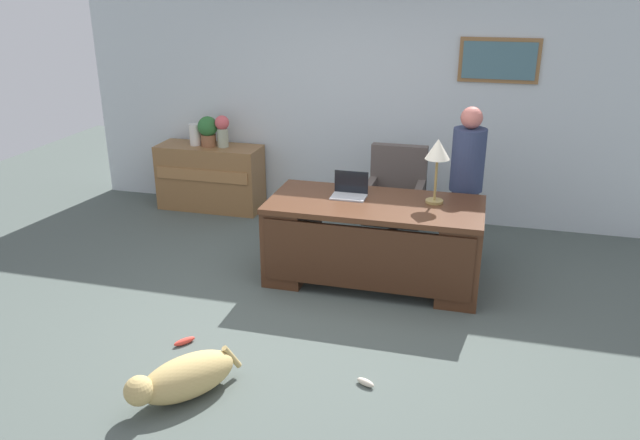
{
  "coord_description": "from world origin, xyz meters",
  "views": [
    {
      "loc": [
        1.31,
        -4.55,
        2.69
      ],
      "look_at": [
        0.02,
        0.3,
        0.75
      ],
      "focal_mm": 35.23,
      "sensor_mm": 36.0,
      "label": 1
    }
  ],
  "objects": [
    {
      "name": "back_wall",
      "position": [
        0.01,
        2.6,
        1.35
      ],
      "size": [
        7.0,
        0.16,
        2.7
      ],
      "color": "silver",
      "rests_on": "ground_plane"
    },
    {
      "name": "ground_plane",
      "position": [
        0.0,
        0.0,
        0.0
      ],
      "size": [
        12.0,
        12.0,
        0.0
      ],
      "primitive_type": "plane",
      "color": "#4C5651"
    },
    {
      "name": "vase_with_flowers",
      "position": [
        -1.71,
        2.25,
        1.01
      ],
      "size": [
        0.17,
        0.17,
        0.38
      ],
      "color": "#9FA78C",
      "rests_on": "credenza"
    },
    {
      "name": "laptop",
      "position": [
        0.15,
        0.89,
        0.84
      ],
      "size": [
        0.32,
        0.22,
        0.23
      ],
      "color": "#B2B5BA",
      "rests_on": "desk"
    },
    {
      "name": "desk_lamp",
      "position": [
        0.93,
        0.91,
        1.25
      ],
      "size": [
        0.22,
        0.22,
        0.59
      ],
      "color": "#9E8447",
      "rests_on": "desk"
    },
    {
      "name": "armchair",
      "position": [
        0.46,
        1.79,
        0.47
      ],
      "size": [
        0.6,
        0.59,
        1.03
      ],
      "color": "#564C47",
      "rests_on": "ground_plane"
    },
    {
      "name": "person_standing",
      "position": [
        1.19,
        1.46,
        0.8
      ],
      "size": [
        0.32,
        0.32,
        1.57
      ],
      "color": "#262323",
      "rests_on": "ground_plane"
    },
    {
      "name": "vase_empty",
      "position": [
        -2.07,
        2.25,
        0.92
      ],
      "size": [
        0.14,
        0.14,
        0.26
      ],
      "primitive_type": "cylinder",
      "color": "silver",
      "rests_on": "credenza"
    },
    {
      "name": "potted_plant",
      "position": [
        -1.89,
        2.25,
        0.99
      ],
      "size": [
        0.24,
        0.24,
        0.36
      ],
      "color": "brown",
      "rests_on": "credenza"
    },
    {
      "name": "dog_lying",
      "position": [
        -0.51,
        -1.33,
        0.15
      ],
      "size": [
        0.66,
        0.74,
        0.3
      ],
      "color": "tan",
      "rests_on": "ground_plane"
    },
    {
      "name": "credenza",
      "position": [
        -1.9,
        2.25,
        0.4
      ],
      "size": [
        1.27,
        0.5,
        0.79
      ],
      "color": "olive",
      "rests_on": "ground_plane"
    },
    {
      "name": "dog_toy_plush",
      "position": [
        -0.81,
        -0.72,
        0.03
      ],
      "size": [
        0.15,
        0.17,
        0.05
      ],
      "primitive_type": "ellipsoid",
      "rotation": [
        0.0,
        0.0,
        4.06
      ],
      "color": "#E53F33",
      "rests_on": "ground_plane"
    },
    {
      "name": "desk",
      "position": [
        0.41,
        0.75,
        0.43
      ],
      "size": [
        1.95,
        0.92,
        0.79
      ],
      "color": "#4C2B19",
      "rests_on": "ground_plane"
    },
    {
      "name": "dog_toy_bone",
      "position": [
        0.67,
        -0.88,
        0.03
      ],
      "size": [
        0.15,
        0.1,
        0.05
      ],
      "primitive_type": "ellipsoid",
      "rotation": [
        0.0,
        0.0,
        5.87
      ],
      "color": "beige",
      "rests_on": "ground_plane"
    }
  ]
}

